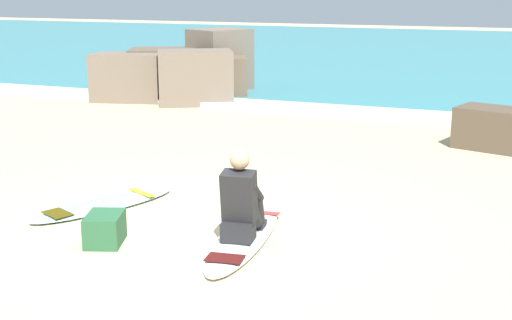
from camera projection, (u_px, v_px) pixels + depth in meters
ground_plane at (187, 230)px, 7.74m from camera, size 80.00×80.00×0.00m
sea at (439, 53)px, 26.97m from camera, size 80.00×28.00×0.10m
breaking_foam at (354, 112)px, 14.61m from camera, size 80.00×0.90×0.11m
surfboard_main at (245, 235)px, 7.49m from camera, size 0.84×2.45×0.08m
surfer_seated at (241, 203)px, 7.26m from camera, size 0.43×0.74×0.95m
surfboard_spare_near at (104, 205)px, 8.52m from camera, size 1.27×2.01×0.08m
rock_outcrop_distant at (187, 72)px, 16.61m from camera, size 3.52×3.36×1.58m
shoreline_rock at (491, 128)px, 11.53m from camera, size 1.23×1.04×0.68m
beach_bag at (105, 229)px, 7.31m from camera, size 0.50×0.57×0.32m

